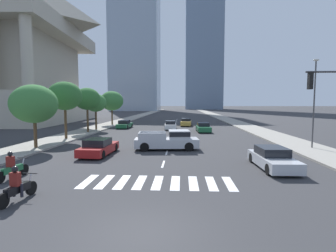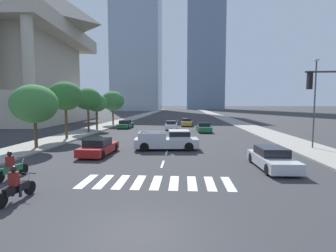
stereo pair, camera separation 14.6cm
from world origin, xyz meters
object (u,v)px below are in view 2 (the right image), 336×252
object	(u,v)px
sedan_silver_2	(272,159)
street_tree_third	(88,99)
motorcycle_trailing	(16,187)
sedan_gold_5	(187,122)
street_lamp_east	(315,97)
sedan_red_0	(99,147)
pickup_truck	(170,140)
sedan_white_1	(171,125)
street_tree_nearest	(34,104)
motorcycle_lead	(12,168)
street_tree_fifth	(113,101)
street_tree_second	(65,96)
sedan_green_4	(204,128)
street_tree_fourth	(96,103)
sedan_green_3	(125,124)

from	to	relation	value
sedan_silver_2	street_tree_third	xyz separation A→B (m)	(-18.29, 18.23, 3.99)
motorcycle_trailing	sedan_gold_5	xyz separation A→B (m)	(7.44, 36.37, 0.04)
street_lamp_east	sedan_red_0	bearing A→B (deg)	-169.04
pickup_truck	sedan_white_1	size ratio (longest dim) A/B	1.30
street_tree_nearest	motorcycle_lead	bearing A→B (deg)	-66.74
pickup_truck	sedan_silver_2	size ratio (longest dim) A/B	1.20
sedan_white_1	sedan_gold_5	xyz separation A→B (m)	(2.52, 6.50, 0.00)
street_lamp_east	street_tree_fifth	xyz separation A→B (m)	(-24.04, 23.59, -0.10)
street_lamp_east	street_tree_nearest	xyz separation A→B (m)	(-24.04, -1.32, -0.61)
sedan_gold_5	street_tree_second	world-z (taller)	street_tree_second
sedan_red_0	street_lamp_east	xyz separation A→B (m)	(17.79, 3.44, 3.96)
motorcycle_trailing	sedan_red_0	bearing A→B (deg)	5.73
motorcycle_lead	sedan_green_4	world-z (taller)	motorcycle_lead
street_tree_nearest	street_tree_second	world-z (taller)	street_tree_second
street_tree_second	pickup_truck	bearing A→B (deg)	-24.94
motorcycle_trailing	street_tree_third	distance (m)	25.45
sedan_silver_2	sedan_green_4	distance (m)	20.59
sedan_white_1	sedan_green_4	bearing A→B (deg)	-126.93
sedan_red_0	sedan_white_1	xyz separation A→B (m)	(4.70, 20.21, 0.03)
street_tree_fourth	street_tree_second	bearing A→B (deg)	-90.00
motorcycle_trailing	sedan_silver_2	size ratio (longest dim) A/B	0.47
street_lamp_east	street_tree_fourth	size ratio (longest dim) A/B	1.44
sedan_gold_5	street_tree_second	size ratio (longest dim) A/B	0.76
street_lamp_east	sedan_silver_2	bearing A→B (deg)	-129.64
sedan_white_1	street_tree_second	xyz separation A→B (m)	(-10.95, -12.14, 4.16)
sedan_green_4	street_tree_second	xyz separation A→B (m)	(-15.71, -8.86, 4.19)
street_tree_fifth	street_tree_nearest	bearing A→B (deg)	-90.00
motorcycle_lead	street_tree_second	size ratio (longest dim) A/B	0.36
sedan_white_1	street_lamp_east	bearing A→B (deg)	-144.40
street_tree_nearest	street_tree_fourth	world-z (taller)	street_tree_nearest
sedan_red_0	street_tree_fourth	xyz separation A→B (m)	(-6.25, 18.14, 3.48)
motorcycle_trailing	sedan_white_1	world-z (taller)	motorcycle_trailing
sedan_green_3	street_tree_fifth	world-z (taller)	street_tree_fifth
sedan_red_0	sedan_silver_2	size ratio (longest dim) A/B	0.99
sedan_green_3	pickup_truck	bearing A→B (deg)	-155.16
sedan_gold_5	street_tree_third	xyz separation A→B (m)	(-13.46, -11.98, 3.96)
street_lamp_east	street_tree_second	bearing A→B (deg)	169.11
street_tree_nearest	street_tree_second	distance (m)	6.00
motorcycle_trailing	sedan_gold_5	bearing A→B (deg)	-4.50
motorcycle_trailing	sedan_green_4	world-z (taller)	motorcycle_trailing
motorcycle_trailing	street_tree_second	distance (m)	19.19
sedan_green_3	street_tree_fourth	bearing A→B (deg)	139.31
motorcycle_trailing	street_tree_third	bearing A→B (deg)	20.93
sedan_green_3	street_tree_fifth	size ratio (longest dim) A/B	0.77
sedan_gold_5	street_lamp_east	world-z (taller)	street_lamp_east
sedan_red_0	street_tree_nearest	size ratio (longest dim) A/B	0.84
street_tree_third	street_tree_fifth	bearing A→B (deg)	90.00
motorcycle_trailing	street_tree_fourth	world-z (taller)	street_tree_fourth
street_tree_second	sedan_silver_2	bearing A→B (deg)	-32.30
street_tree_third	motorcycle_lead	bearing A→B (deg)	-80.02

